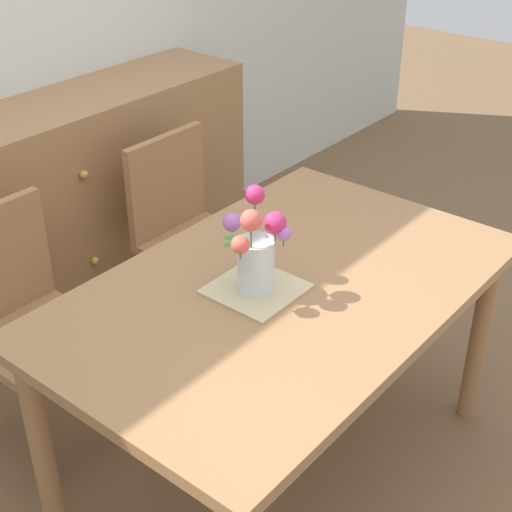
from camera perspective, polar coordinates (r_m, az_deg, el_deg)
The scene contains 7 objects.
ground_plane at distance 2.81m, azimuth 1.74°, elevation -15.49°, with size 12.00×12.00×0.00m, color brown.
dining_table at distance 2.37m, azimuth 1.99°, elevation -4.12°, with size 1.52×0.96×0.77m.
chair_left at distance 2.74m, azimuth -17.37°, elevation -4.27°, with size 0.42×0.42×0.90m.
chair_right at distance 3.18m, azimuth -5.22°, elevation 2.25°, with size 0.42×0.42×0.90m.
dresser at distance 3.54m, azimuth -11.06°, elevation 4.51°, with size 1.40×0.47×1.00m.
placemat at distance 2.29m, azimuth -0.00°, elevation -2.50°, with size 0.26×0.26×0.01m, color #CCB789.
flower_vase at distance 2.21m, azimuth -0.01°, elevation 0.57°, with size 0.23×0.22×0.29m.
Camera 1 is at (-1.56, -1.17, 2.03)m, focal length 52.75 mm.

